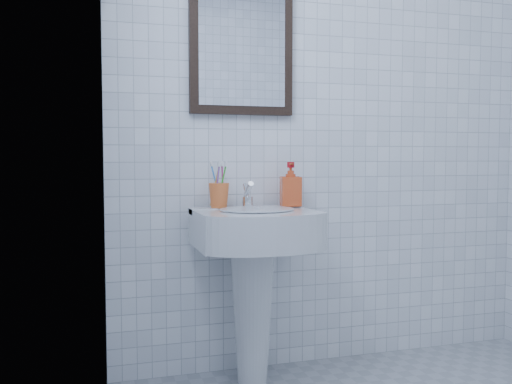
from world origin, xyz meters
name	(u,v)px	position (x,y,z in m)	size (l,w,h in m)	color
wall_back	(329,115)	(0.00, 1.20, 1.25)	(2.20, 0.02, 2.50)	white
wall_left	(120,71)	(-1.10, 0.00, 1.25)	(0.02, 2.40, 2.50)	white
washbasin	(254,267)	(-0.46, 0.98, 0.55)	(0.53, 0.39, 0.81)	silver
faucet	(248,197)	(-0.46, 1.08, 0.86)	(0.05, 0.11, 0.12)	silver
toothbrush_cup	(219,195)	(-0.60, 1.09, 0.86)	(0.09, 0.09, 0.11)	orange
soap_dispenser	(291,184)	(-0.25, 1.08, 0.91)	(0.09, 0.09, 0.21)	red
wall_mirror	(242,49)	(-0.46, 1.18, 1.55)	(0.50, 0.04, 0.62)	black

